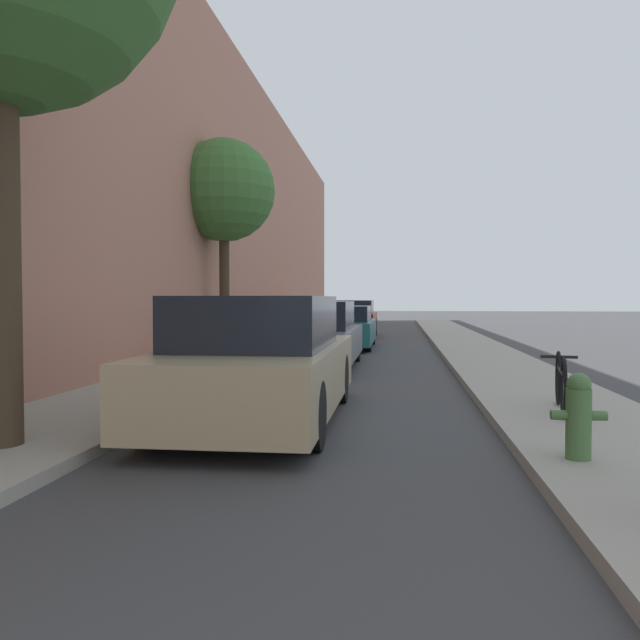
{
  "coord_description": "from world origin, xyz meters",
  "views": [
    {
      "loc": [
        0.84,
        0.71,
        1.46
      ],
      "look_at": [
        -0.36,
        10.54,
        1.13
      ],
      "focal_mm": 36.43,
      "sensor_mm": 36.0,
      "label": 1
    }
  ],
  "objects_px": {
    "parked_car_teal": "(341,327)",
    "street_tree_far": "(224,191)",
    "parked_car_red": "(353,319)",
    "parked_car_champagne": "(261,362)",
    "fire_hydrant": "(579,415)",
    "parked_car_grey": "(311,336)",
    "bicycle": "(561,382)"
  },
  "relations": [
    {
      "from": "parked_car_grey",
      "to": "parked_car_red",
      "type": "relative_size",
      "value": 1.08
    },
    {
      "from": "parked_car_teal",
      "to": "fire_hydrant",
      "type": "relative_size",
      "value": 6.3
    },
    {
      "from": "parked_car_teal",
      "to": "bicycle",
      "type": "height_order",
      "value": "parked_car_teal"
    },
    {
      "from": "parked_car_champagne",
      "to": "fire_hydrant",
      "type": "distance_m",
      "value": 3.67
    },
    {
      "from": "parked_car_teal",
      "to": "parked_car_red",
      "type": "height_order",
      "value": "parked_car_red"
    },
    {
      "from": "parked_car_grey",
      "to": "street_tree_far",
      "type": "xyz_separation_m",
      "value": [
        -2.43,
        2.02,
        3.41
      ]
    },
    {
      "from": "parked_car_champagne",
      "to": "parked_car_teal",
      "type": "height_order",
      "value": "parked_car_champagne"
    },
    {
      "from": "bicycle",
      "to": "parked_car_champagne",
      "type": "bearing_deg",
      "value": -162.78
    },
    {
      "from": "parked_car_grey",
      "to": "parked_car_teal",
      "type": "height_order",
      "value": "parked_car_grey"
    },
    {
      "from": "parked_car_teal",
      "to": "bicycle",
      "type": "xyz_separation_m",
      "value": [
        3.6,
        -11.14,
        -0.13
      ]
    },
    {
      "from": "parked_car_grey",
      "to": "street_tree_far",
      "type": "relative_size",
      "value": 0.87
    },
    {
      "from": "street_tree_far",
      "to": "fire_hydrant",
      "type": "xyz_separation_m",
      "value": [
        5.75,
        -9.96,
        -3.59
      ]
    },
    {
      "from": "parked_car_champagne",
      "to": "street_tree_far",
      "type": "relative_size",
      "value": 0.89
    },
    {
      "from": "parked_car_champagne",
      "to": "parked_car_grey",
      "type": "xyz_separation_m",
      "value": [
        -0.21,
        6.01,
        -0.04
      ]
    },
    {
      "from": "fire_hydrant",
      "to": "bicycle",
      "type": "bearing_deg",
      "value": 79.84
    },
    {
      "from": "parked_car_teal",
      "to": "fire_hydrant",
      "type": "distance_m",
      "value": 13.88
    },
    {
      "from": "parked_car_red",
      "to": "street_tree_far",
      "type": "height_order",
      "value": "street_tree_far"
    },
    {
      "from": "parked_car_grey",
      "to": "parked_car_teal",
      "type": "bearing_deg",
      "value": 88.5
    },
    {
      "from": "parked_car_red",
      "to": "street_tree_far",
      "type": "distance_m",
      "value": 9.93
    },
    {
      "from": "parked_car_red",
      "to": "parked_car_teal",
      "type": "bearing_deg",
      "value": -89.78
    },
    {
      "from": "parked_car_grey",
      "to": "street_tree_far",
      "type": "height_order",
      "value": "street_tree_far"
    },
    {
      "from": "fire_hydrant",
      "to": "parked_car_red",
      "type": "bearing_deg",
      "value": 99.6
    },
    {
      "from": "parked_car_champagne",
      "to": "fire_hydrant",
      "type": "relative_size",
      "value": 6.45
    },
    {
      "from": "parked_car_red",
      "to": "street_tree_far",
      "type": "bearing_deg",
      "value": -105.88
    },
    {
      "from": "parked_car_teal",
      "to": "bicycle",
      "type": "bearing_deg",
      "value": -72.07
    },
    {
      "from": "parked_car_teal",
      "to": "street_tree_far",
      "type": "bearing_deg",
      "value": -125.88
    },
    {
      "from": "fire_hydrant",
      "to": "bicycle",
      "type": "xyz_separation_m",
      "value": [
        0.43,
        2.38,
        -0.02
      ]
    },
    {
      "from": "parked_car_teal",
      "to": "fire_hydrant",
      "type": "xyz_separation_m",
      "value": [
        3.18,
        -13.51,
        -0.11
      ]
    },
    {
      "from": "parked_car_grey",
      "to": "fire_hydrant",
      "type": "distance_m",
      "value": 8.6
    },
    {
      "from": "fire_hydrant",
      "to": "parked_car_teal",
      "type": "bearing_deg",
      "value": 103.23
    },
    {
      "from": "parked_car_teal",
      "to": "street_tree_far",
      "type": "relative_size",
      "value": 0.87
    },
    {
      "from": "parked_car_grey",
      "to": "bicycle",
      "type": "bearing_deg",
      "value": -55.98
    }
  ]
}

